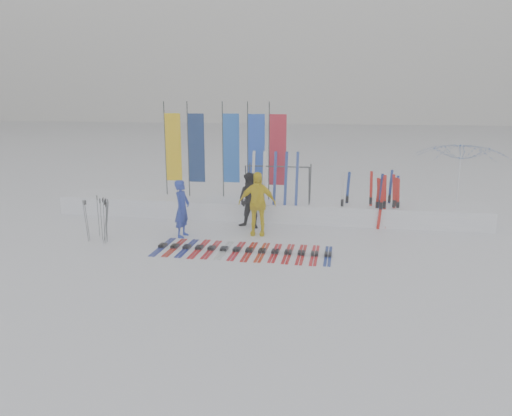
% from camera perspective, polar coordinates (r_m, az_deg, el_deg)
% --- Properties ---
extents(ground, '(120.00, 120.00, 0.00)m').
position_cam_1_polar(ground, '(12.35, -2.24, -6.12)').
color(ground, white).
rests_on(ground, ground).
extents(snow_bank, '(14.00, 1.60, 0.60)m').
position_cam_1_polar(snow_bank, '(16.63, 1.15, -0.07)').
color(snow_bank, white).
rests_on(snow_bank, ground).
extents(person_blue, '(0.46, 0.64, 1.65)m').
position_cam_1_polar(person_blue, '(14.42, -8.44, -0.07)').
color(person_blue, '#1C32A7').
rests_on(person_blue, ground).
extents(person_black, '(0.97, 0.85, 1.71)m').
position_cam_1_polar(person_black, '(15.19, -0.60, 0.84)').
color(person_black, black).
rests_on(person_black, ground).
extents(person_yellow, '(1.13, 0.55, 1.86)m').
position_cam_1_polar(person_yellow, '(14.44, 0.13, 0.51)').
color(person_yellow, yellow).
rests_on(person_yellow, ground).
extents(tent_canopy, '(2.95, 3.00, 2.62)m').
position_cam_1_polar(tent_canopy, '(17.13, 22.19, 2.80)').
color(tent_canopy, white).
rests_on(tent_canopy, ground).
extents(ski_row, '(4.58, 1.69, 0.07)m').
position_cam_1_polar(ski_row, '(13.10, -1.50, -4.84)').
color(ski_row, navy).
rests_on(ski_row, ground).
extents(pole_cluster, '(0.81, 0.70, 1.24)m').
position_cam_1_polar(pole_cluster, '(14.58, -17.31, -1.28)').
color(pole_cluster, '#595B60').
rests_on(pole_cluster, ground).
extents(feather_flags, '(4.23, 0.28, 3.20)m').
position_cam_1_polar(feather_flags, '(16.78, -3.52, 6.77)').
color(feather_flags, '#383A3F').
rests_on(feather_flags, ground).
extents(ski_rack, '(2.04, 0.80, 1.23)m').
position_cam_1_polar(ski_rack, '(15.96, 2.59, 3.35)').
color(ski_rack, '#383A3F').
rests_on(ski_rack, ground).
extents(upright_skis, '(1.78, 1.11, 1.69)m').
position_cam_1_polar(upright_skis, '(15.94, 13.93, 0.84)').
color(upright_skis, navy).
rests_on(upright_skis, ground).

